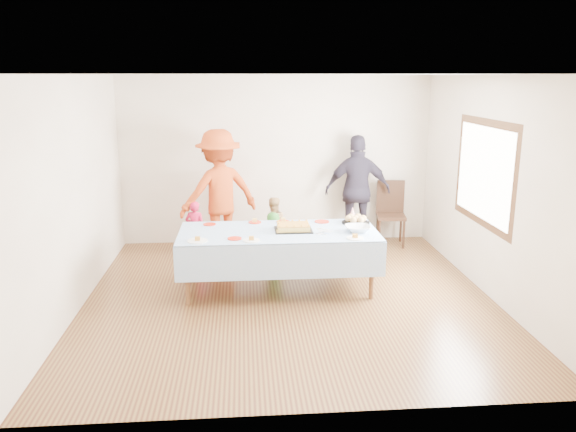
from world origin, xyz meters
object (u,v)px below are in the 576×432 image
object	(u,v)px
birthday_cake	(293,227)
dining_chair	(391,209)
party_table	(278,235)
adult_left	(219,192)

from	to	relation	value
birthday_cake	dining_chair	xyz separation A→B (m)	(1.76, 1.88, -0.24)
party_table	birthday_cake	world-z (taller)	birthday_cake
party_table	adult_left	xyz separation A→B (m)	(-0.80, 1.66, 0.23)
adult_left	dining_chair	bearing A→B (deg)	161.97
adult_left	birthday_cake	bearing A→B (deg)	98.17
birthday_cake	adult_left	xyz separation A→B (m)	(-0.99, 1.64, 0.14)
birthday_cake	party_table	bearing A→B (deg)	-174.53
birthday_cake	adult_left	distance (m)	1.92
party_table	adult_left	size ratio (longest dim) A/B	1.31
adult_left	party_table	bearing A→B (deg)	92.80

